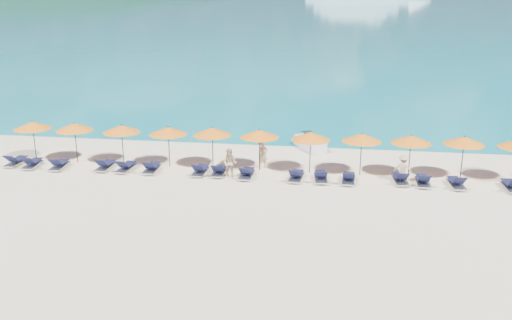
# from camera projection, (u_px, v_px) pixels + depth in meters

# --- Properties ---
(ground) EXTENTS (1400.00, 1400.00, 0.00)m
(ground) POSITION_uv_depth(u_px,v_px,m) (246.00, 205.00, 25.72)
(ground) COLOR beige
(headland_main) EXTENTS (374.00, 242.00, 126.50)m
(headland_main) POSITION_uv_depth(u_px,v_px,m) (45.00, 33.00, 589.33)
(headland_main) COLOR black
(headland_main) RESTS_ON ground
(headland_small) EXTENTS (162.00, 126.00, 85.50)m
(headland_small) POSITION_uv_depth(u_px,v_px,m) (191.00, 31.00, 586.54)
(headland_small) COLOR black
(headland_small) RESTS_ON ground
(jetski) EXTENTS (2.12, 2.81, 0.94)m
(jetski) POSITION_uv_depth(u_px,v_px,m) (310.00, 143.00, 34.38)
(jetski) COLOR silver
(jetski) RESTS_ON ground
(beachgoer_a) EXTENTS (0.65, 0.61, 1.49)m
(beachgoer_a) POSITION_uv_depth(u_px,v_px,m) (263.00, 155.00, 30.64)
(beachgoer_a) COLOR tan
(beachgoer_a) RESTS_ON ground
(beachgoer_b) EXTENTS (0.80, 0.54, 1.54)m
(beachgoer_b) POSITION_uv_depth(u_px,v_px,m) (230.00, 163.00, 29.15)
(beachgoer_b) COLOR tan
(beachgoer_b) RESTS_ON ground
(beachgoer_c) EXTENTS (1.01, 0.68, 1.43)m
(beachgoer_c) POSITION_uv_depth(u_px,v_px,m) (403.00, 169.00, 28.48)
(beachgoer_c) COLOR tan
(beachgoer_c) RESTS_ON ground
(umbrella_0) EXTENTS (2.10, 2.10, 2.28)m
(umbrella_0) POSITION_uv_depth(u_px,v_px,m) (32.00, 125.00, 31.73)
(umbrella_0) COLOR black
(umbrella_0) RESTS_ON ground
(umbrella_1) EXTENTS (2.10, 2.10, 2.28)m
(umbrella_1) POSITION_uv_depth(u_px,v_px,m) (74.00, 127.00, 31.39)
(umbrella_1) COLOR black
(umbrella_1) RESTS_ON ground
(umbrella_2) EXTENTS (2.10, 2.10, 2.28)m
(umbrella_2) POSITION_uv_depth(u_px,v_px,m) (121.00, 129.00, 30.95)
(umbrella_2) COLOR black
(umbrella_2) RESTS_ON ground
(umbrella_3) EXTENTS (2.10, 2.10, 2.28)m
(umbrella_3) POSITION_uv_depth(u_px,v_px,m) (168.00, 131.00, 30.53)
(umbrella_3) COLOR black
(umbrella_3) RESTS_ON ground
(umbrella_4) EXTENTS (2.10, 2.10, 2.28)m
(umbrella_4) POSITION_uv_depth(u_px,v_px,m) (212.00, 132.00, 30.37)
(umbrella_4) COLOR black
(umbrella_4) RESTS_ON ground
(umbrella_5) EXTENTS (2.10, 2.10, 2.28)m
(umbrella_5) POSITION_uv_depth(u_px,v_px,m) (260.00, 134.00, 29.95)
(umbrella_5) COLOR black
(umbrella_5) RESTS_ON ground
(umbrella_6) EXTENTS (2.10, 2.10, 2.28)m
(umbrella_6) POSITION_uv_depth(u_px,v_px,m) (311.00, 136.00, 29.48)
(umbrella_6) COLOR black
(umbrella_6) RESTS_ON ground
(umbrella_7) EXTENTS (2.10, 2.10, 2.28)m
(umbrella_7) POSITION_uv_depth(u_px,v_px,m) (362.00, 137.00, 29.19)
(umbrella_7) COLOR black
(umbrella_7) RESTS_ON ground
(umbrella_8) EXTENTS (2.10, 2.10, 2.28)m
(umbrella_8) POSITION_uv_depth(u_px,v_px,m) (411.00, 139.00, 28.84)
(umbrella_8) COLOR black
(umbrella_8) RESTS_ON ground
(umbrella_9) EXTENTS (2.10, 2.10, 2.28)m
(umbrella_9) POSITION_uv_depth(u_px,v_px,m) (464.00, 141.00, 28.61)
(umbrella_9) COLOR black
(umbrella_9) RESTS_ON ground
(lounger_0) EXTENTS (0.64, 1.71, 0.66)m
(lounger_0) POSITION_uv_depth(u_px,v_px,m) (16.00, 161.00, 31.32)
(lounger_0) COLOR silver
(lounger_0) RESTS_ON ground
(lounger_1) EXTENTS (0.79, 1.76, 0.66)m
(lounger_1) POSITION_uv_depth(u_px,v_px,m) (32.00, 163.00, 30.95)
(lounger_1) COLOR silver
(lounger_1) RESTS_ON ground
(lounger_2) EXTENTS (0.76, 1.75, 0.66)m
(lounger_2) POSITION_uv_depth(u_px,v_px,m) (59.00, 164.00, 30.73)
(lounger_2) COLOR silver
(lounger_2) RESTS_ON ground
(lounger_3) EXTENTS (0.64, 1.71, 0.66)m
(lounger_3) POSITION_uv_depth(u_px,v_px,m) (105.00, 165.00, 30.59)
(lounger_3) COLOR silver
(lounger_3) RESTS_ON ground
(lounger_4) EXTENTS (0.72, 1.73, 0.66)m
(lounger_4) POSITION_uv_depth(u_px,v_px,m) (126.00, 167.00, 30.36)
(lounger_4) COLOR silver
(lounger_4) RESTS_ON ground
(lounger_5) EXTENTS (0.68, 1.72, 0.66)m
(lounger_5) POSITION_uv_depth(u_px,v_px,m) (152.00, 168.00, 30.18)
(lounger_5) COLOR silver
(lounger_5) RESTS_ON ground
(lounger_6) EXTENTS (0.67, 1.72, 0.66)m
(lounger_6) POSITION_uv_depth(u_px,v_px,m) (200.00, 170.00, 29.80)
(lounger_6) COLOR silver
(lounger_6) RESTS_ON ground
(lounger_7) EXTENTS (0.64, 1.71, 0.66)m
(lounger_7) POSITION_uv_depth(u_px,v_px,m) (219.00, 171.00, 29.71)
(lounger_7) COLOR silver
(lounger_7) RESTS_ON ground
(lounger_8) EXTENTS (0.65, 1.71, 0.66)m
(lounger_8) POSITION_uv_depth(u_px,v_px,m) (247.00, 173.00, 29.28)
(lounger_8) COLOR silver
(lounger_8) RESTS_ON ground
(lounger_9) EXTENTS (0.76, 1.75, 0.66)m
(lounger_9) POSITION_uv_depth(u_px,v_px,m) (296.00, 176.00, 28.91)
(lounger_9) COLOR silver
(lounger_9) RESTS_ON ground
(lounger_10) EXTENTS (0.78, 1.75, 0.66)m
(lounger_10) POSITION_uv_depth(u_px,v_px,m) (321.00, 176.00, 28.78)
(lounger_10) COLOR silver
(lounger_10) RESTS_ON ground
(lounger_11) EXTENTS (0.71, 1.73, 0.66)m
(lounger_11) POSITION_uv_depth(u_px,v_px,m) (349.00, 178.00, 28.54)
(lounger_11) COLOR silver
(lounger_11) RESTS_ON ground
(lounger_12) EXTENTS (0.77, 1.75, 0.66)m
(lounger_12) POSITION_uv_depth(u_px,v_px,m) (400.00, 179.00, 28.47)
(lounger_12) COLOR silver
(lounger_12) RESTS_ON ground
(lounger_13) EXTENTS (0.65, 1.71, 0.66)m
(lounger_13) POSITION_uv_depth(u_px,v_px,m) (423.00, 181.00, 28.18)
(lounger_13) COLOR silver
(lounger_13) RESTS_ON ground
(lounger_14) EXTENTS (0.76, 1.75, 0.66)m
(lounger_14) POSITION_uv_depth(u_px,v_px,m) (456.00, 183.00, 27.88)
(lounger_14) COLOR silver
(lounger_14) RESTS_ON ground
(lounger_15) EXTENTS (0.69, 1.72, 0.66)m
(lounger_15) POSITION_uv_depth(u_px,v_px,m) (511.00, 185.00, 27.50)
(lounger_15) COLOR silver
(lounger_15) RESTS_ON ground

